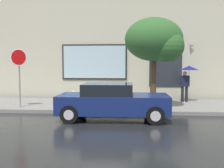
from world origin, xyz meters
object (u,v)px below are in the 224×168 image
object	(u,v)px
fire_hydrant	(74,99)
street_tree	(157,41)
pedestrian_with_umbrella	(188,73)
stop_sign	(19,66)
parked_car	(112,101)

from	to	relation	value
fire_hydrant	street_tree	size ratio (longest dim) A/B	0.18
pedestrian_with_umbrella	street_tree	distance (m)	3.07
pedestrian_with_umbrella	stop_sign	size ratio (longest dim) A/B	0.71
parked_car	street_tree	distance (m)	3.53
street_tree	stop_sign	size ratio (longest dim) A/B	1.52
parked_car	stop_sign	distance (m)	4.71
parked_car	fire_hydrant	bearing A→B (deg)	133.15
parked_car	pedestrian_with_umbrella	bearing A→B (deg)	48.22
parked_car	pedestrian_with_umbrella	world-z (taller)	pedestrian_with_umbrella
street_tree	stop_sign	distance (m)	6.12
fire_hydrant	pedestrian_with_umbrella	xyz separation A→B (m)	(5.45, 1.93, 1.11)
parked_car	fire_hydrant	size ratio (longest dim) A/B	5.64
street_tree	stop_sign	world-z (taller)	street_tree
fire_hydrant	pedestrian_with_umbrella	size ratio (longest dim) A/B	0.39
fire_hydrant	stop_sign	size ratio (longest dim) A/B	0.28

